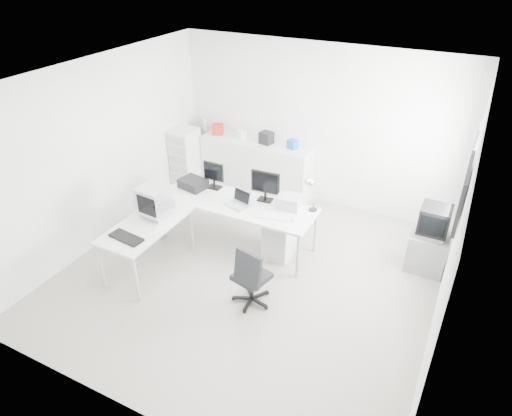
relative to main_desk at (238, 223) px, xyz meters
The scene contains 30 objects.
floor 0.87m from the main_desk, 48.93° to the right, with size 5.00×5.00×0.01m, color beige.
ceiling 2.55m from the main_desk, 48.93° to the right, with size 5.00×5.00×0.01m, color white.
back_wall 2.23m from the main_desk, 74.83° to the left, with size 5.00×0.02×2.80m, color white.
left_wall 2.31m from the main_desk, 163.34° to the right, with size 0.02×5.00×2.80m, color white.
right_wall 3.24m from the main_desk, 11.12° to the right, with size 0.02×5.00×2.80m, color white.
window 3.29m from the main_desk, 11.44° to the left, with size 0.02×1.20×1.10m, color white, non-canonical shape.
wall_picture 3.39m from the main_desk, ahead, with size 0.04×0.90×0.60m, color black, non-canonical shape.
main_desk is the anchor object (origin of this frame).
side_desk 1.39m from the main_desk, 127.69° to the right, with size 0.70×1.40×0.75m, color white, non-canonical shape.
drawer_pedestal 0.71m from the main_desk, ahead, with size 0.40×0.50×0.60m, color white.
inkjet_printer 0.97m from the main_desk, behind, with size 0.41×0.32×0.15m, color black.
lcd_monitor_small 0.85m from the main_desk, 155.56° to the left, with size 0.35×0.20×0.43m, color black, non-canonical shape.
lcd_monitor_large 0.74m from the main_desk, 35.54° to the left, with size 0.45×0.18×0.47m, color black, non-canonical shape.
laptop 0.48m from the main_desk, 63.43° to the right, with size 0.29×0.30×0.19m, color #B7B7BA, non-canonical shape.
white_keyboard 0.77m from the main_desk, 12.99° to the right, with size 0.46×0.14×0.02m, color white.
white_mouse 1.04m from the main_desk, ahead, with size 0.05×0.05×0.05m, color white.
laser_printer 0.91m from the main_desk, 16.35° to the left, with size 0.33×0.29×0.19m, color #A5A5A5.
desk_lamp 1.31m from the main_desk, 15.26° to the left, with size 0.18×0.18×0.53m, color silver, non-canonical shape.
crt_monitor 1.35m from the main_desk, 135.00° to the right, with size 0.41×0.41×0.47m, color #B7B7BA, non-canonical shape.
black_keyboard 1.77m from the main_desk, 119.54° to the right, with size 0.49×0.20×0.03m, color black.
office_chair 1.36m from the main_desk, 53.50° to the right, with size 0.53×0.53×0.92m, color #232628, non-canonical shape.
tv_cabinet 2.82m from the main_desk, 13.74° to the left, with size 0.53×0.43×0.58m, color gray.
crt_tv 2.85m from the main_desk, 13.74° to the left, with size 0.50×0.48×0.45m, color black, non-canonical shape.
sideboard 1.73m from the main_desk, 107.10° to the left, with size 2.07×0.52×1.03m, color white.
clutter_box_a 2.23m from the main_desk, 128.43° to the left, with size 0.19×0.17×0.19m, color #B12319.
clutter_box_b 1.97m from the main_desk, 116.10° to the left, with size 0.15×0.13×0.15m, color white.
clutter_box_c 1.84m from the main_desk, 100.55° to the left, with size 0.21×0.19×0.21m, color black.
clutter_box_d 1.81m from the main_desk, 83.31° to the left, with size 0.16×0.14×0.16m, color blue.
clutter_bottle 2.45m from the main_desk, 133.61° to the left, with size 0.07×0.07×0.22m, color white.
filing_cabinet 2.14m from the main_desk, 145.73° to the left, with size 0.42×0.49×1.19m, color white.
Camera 1 is at (2.41, -4.58, 4.19)m, focal length 32.00 mm.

